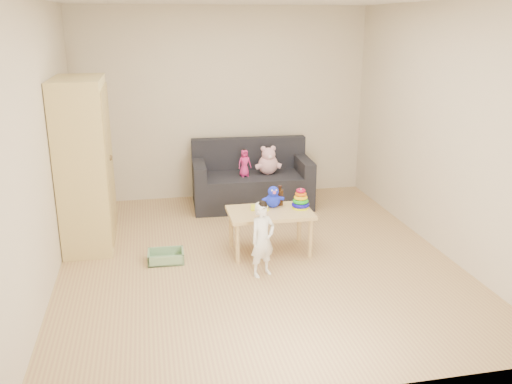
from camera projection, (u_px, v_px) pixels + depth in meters
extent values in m
plane|color=tan|center=(256.00, 258.00, 5.72)|extent=(4.50, 4.50, 0.00)
plane|color=beige|center=(223.00, 104.00, 7.44)|extent=(4.00, 0.00, 4.00)
plane|color=beige|center=(331.00, 212.00, 3.23)|extent=(4.00, 0.00, 4.00)
plane|color=beige|center=(42.00, 146.00, 4.95)|extent=(0.00, 4.50, 4.50)
plane|color=beige|center=(441.00, 129.00, 5.71)|extent=(0.00, 4.50, 4.50)
cube|color=#E2CB7C|center=(85.00, 164.00, 5.87)|extent=(0.51, 1.02, 1.83)
cube|color=black|center=(252.00, 190.00, 7.30)|extent=(1.60, 0.86, 0.44)
cube|color=#D8B576|center=(270.00, 231.00, 5.81)|extent=(0.89, 0.57, 0.47)
imported|color=white|center=(263.00, 240.00, 5.23)|extent=(0.32, 0.28, 0.73)
imported|color=#D8287B|center=(245.00, 163.00, 7.08)|extent=(0.20, 0.15, 0.35)
cylinder|color=#EBFF0D|center=(300.00, 207.00, 5.82)|extent=(0.18, 0.18, 0.02)
cylinder|color=silver|center=(301.00, 198.00, 5.79)|extent=(0.02, 0.02, 0.21)
torus|color=#120BB1|center=(300.00, 205.00, 5.81)|extent=(0.19, 0.19, 0.04)
torus|color=green|center=(301.00, 201.00, 5.80)|extent=(0.17, 0.17, 0.04)
torus|color=yellow|center=(301.00, 197.00, 5.79)|extent=(0.15, 0.15, 0.04)
torus|color=orange|center=(301.00, 194.00, 5.77)|extent=(0.13, 0.13, 0.04)
torus|color=#B10A33|center=(301.00, 191.00, 5.76)|extent=(0.10, 0.10, 0.04)
cylinder|color=black|center=(280.00, 197.00, 5.91)|extent=(0.08, 0.08, 0.17)
cylinder|color=black|center=(280.00, 189.00, 5.88)|extent=(0.03, 0.03, 0.05)
cylinder|color=black|center=(280.00, 186.00, 5.87)|extent=(0.04, 0.04, 0.01)
cube|color=yellow|center=(260.00, 208.00, 5.82)|extent=(0.22, 0.22, 0.01)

